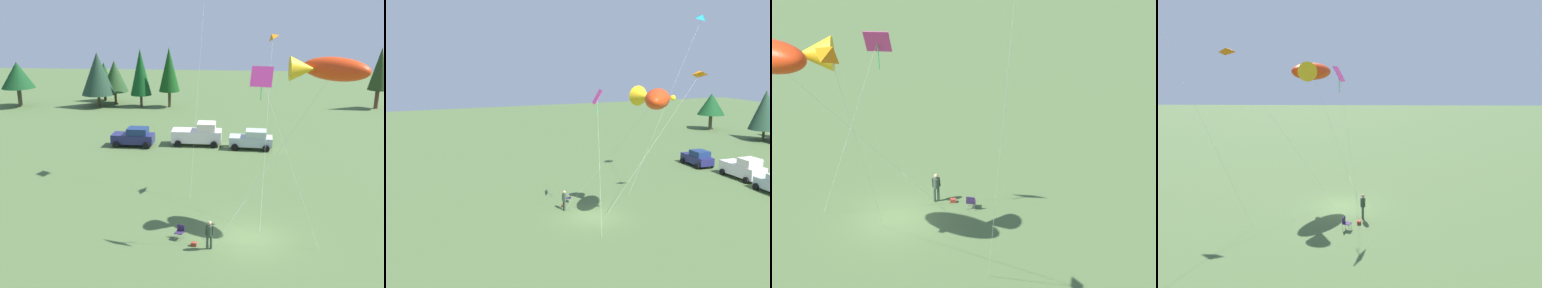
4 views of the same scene
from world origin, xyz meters
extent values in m
plane|color=#4B6437|center=(0.00, 0.00, 0.00)|extent=(160.00, 160.00, 0.00)
cylinder|color=#3C4E3D|center=(-2.23, -1.48, 0.42)|extent=(0.14, 0.14, 0.85)
cylinder|color=#3C4E3D|center=(-2.44, -1.51, 0.42)|extent=(0.14, 0.14, 0.85)
cylinder|color=#364736|center=(-2.33, -1.49, 1.16)|extent=(0.38, 0.38, 0.62)
sphere|color=tan|center=(-2.33, -1.49, 1.62)|extent=(0.24, 0.24, 0.24)
cylinder|color=#364736|center=(-2.13, -1.53, 1.19)|extent=(0.11, 0.10, 0.55)
cylinder|color=#364736|center=(-2.53, -1.58, 1.19)|extent=(0.14, 0.10, 0.56)
cube|color=#32214A|center=(-4.17, -0.48, 0.42)|extent=(0.61, 0.61, 0.04)
cube|color=#32214A|center=(-4.10, -0.27, 0.62)|extent=(0.47, 0.19, 0.40)
cylinder|color=#A5A8AD|center=(-4.04, -0.74, 0.21)|extent=(0.03, 0.03, 0.42)
cylinder|color=#A5A8AD|center=(-4.44, -0.61, 0.21)|extent=(0.03, 0.03, 0.42)
cylinder|color=#A5A8AD|center=(-3.90, -0.34, 0.21)|extent=(0.03, 0.03, 0.42)
cylinder|color=#A5A8AD|center=(-4.30, -0.21, 0.21)|extent=(0.03, 0.03, 0.42)
cube|color=#A43625|center=(-3.24, -1.24, 0.11)|extent=(0.34, 0.25, 0.22)
cube|color=navy|center=(-11.06, 18.41, 0.79)|extent=(4.26, 1.94, 0.90)
cube|color=navy|center=(-10.56, 18.40, 1.56)|extent=(2.05, 1.72, 0.65)
cylinder|color=black|center=(-9.52, 19.35, 0.34)|extent=(0.69, 0.24, 0.68)
cylinder|color=black|center=(-9.59, 17.37, 0.34)|extent=(0.69, 0.24, 0.68)
cylinder|color=black|center=(-12.54, 19.45, 0.34)|extent=(0.69, 0.24, 0.68)
cylinder|color=black|center=(-12.61, 17.47, 0.34)|extent=(0.69, 0.24, 0.68)
cube|color=white|center=(-4.70, 19.40, 0.94)|extent=(5.02, 2.04, 1.20)
cube|color=white|center=(-3.70, 19.39, 1.94)|extent=(1.81, 1.85, 0.80)
cylinder|color=black|center=(-2.89, 20.48, 0.34)|extent=(0.68, 0.23, 0.68)
cylinder|color=black|center=(-2.91, 18.30, 0.34)|extent=(0.68, 0.23, 0.68)
cylinder|color=black|center=(-6.49, 20.51, 0.34)|extent=(0.68, 0.23, 0.68)
cylinder|color=black|center=(-6.51, 18.33, 0.34)|extent=(0.68, 0.23, 0.68)
cube|color=#B3BCC3|center=(0.75, 18.50, 0.79)|extent=(4.31, 2.06, 0.90)
cube|color=silver|center=(1.25, 18.47, 1.56)|extent=(2.10, 1.78, 0.65)
cylinder|color=black|center=(2.32, 19.40, 0.34)|extent=(0.69, 0.26, 0.68)
cylinder|color=black|center=(2.20, 17.42, 0.34)|extent=(0.69, 0.26, 0.68)
cylinder|color=black|center=(-0.70, 19.59, 0.34)|extent=(0.69, 0.26, 0.68)
cylinder|color=black|center=(-0.82, 17.61, 0.34)|extent=(0.69, 0.26, 0.68)
cylinder|color=#48422D|center=(-31.38, 36.38, 1.33)|extent=(0.59, 0.59, 2.66)
cone|color=#13411C|center=(-31.38, 36.38, 4.50)|extent=(4.63, 4.63, 3.67)
cylinder|color=#47311D|center=(-20.42, 41.67, 0.83)|extent=(0.42, 0.42, 1.67)
cone|color=#1E481D|center=(-20.42, 41.67, 3.75)|extent=(3.01, 3.01, 4.16)
cylinder|color=#463D23|center=(-20.10, 37.32, 0.87)|extent=(0.39, 0.39, 1.75)
cone|color=#1F3B2A|center=(-20.10, 37.32, 4.70)|extent=(4.68, 4.68, 5.91)
cylinder|color=brown|center=(-18.20, 39.32, 0.93)|extent=(0.36, 0.36, 1.85)
cone|color=#264922|center=(-18.20, 39.32, 4.09)|extent=(3.92, 3.92, 4.48)
cylinder|color=#4B352A|center=(-14.07, 37.80, 0.84)|extent=(0.37, 0.37, 1.68)
cone|color=#0F4519|center=(-14.07, 37.80, 4.91)|extent=(2.97, 2.97, 6.45)
cylinder|color=#473E23|center=(-10.02, 37.86, 1.13)|extent=(0.43, 0.43, 2.26)
cone|color=#124415|center=(-10.02, 37.86, 5.31)|extent=(2.92, 2.92, 6.09)
cylinder|color=#543425|center=(18.97, 39.41, 1.31)|extent=(0.56, 0.56, 2.62)
cone|color=#223718|center=(18.97, 39.41, 5.53)|extent=(2.82, 2.82, 5.83)
ellipsoid|color=red|center=(4.80, 2.70, 9.83)|extent=(4.38, 3.90, 1.44)
cone|color=yellow|center=(2.89, 2.70, 9.83)|extent=(1.49, 1.49, 1.49)
sphere|color=yellow|center=(5.96, 3.16, 10.00)|extent=(0.36, 0.36, 0.36)
cylinder|color=silver|center=(1.30, 0.56, 4.92)|extent=(7.01, 4.30, 9.84)
cylinder|color=#4C3823|center=(-2.20, -1.58, 0.00)|extent=(0.04, 0.04, 0.01)
cylinder|color=silver|center=(-3.77, 8.90, 7.98)|extent=(0.66, 6.71, 15.96)
cylinder|color=#4C3823|center=(-4.09, 5.55, 0.00)|extent=(0.04, 0.04, 0.01)
cube|color=#DB3993|center=(0.35, 0.22, 9.68)|extent=(1.30, 0.86, 1.06)
cylinder|color=#1DBB57|center=(0.35, 0.22, 8.96)|extent=(0.04, 0.04, 1.20)
cylinder|color=silver|center=(2.14, -0.38, 4.84)|extent=(3.59, 1.20, 9.68)
cylinder|color=#4C3823|center=(3.92, -0.97, 0.00)|extent=(0.04, 0.04, 0.01)
pyramid|color=orange|center=(1.45, 8.56, 11.36)|extent=(0.87, 1.13, 0.65)
cylinder|color=silver|center=(1.11, 4.64, 5.61)|extent=(0.90, 7.82, 11.22)
cylinder|color=#4C3823|center=(0.67, 0.74, 0.00)|extent=(0.04, 0.04, 0.01)
camera|label=1|loc=(-1.29, -24.50, 13.10)|focal=42.00mm
camera|label=2|loc=(31.15, -13.94, 12.79)|focal=42.00mm
camera|label=3|loc=(-0.38, 24.92, 15.50)|focal=50.00mm
camera|label=4|loc=(-26.39, -1.23, 9.99)|focal=35.00mm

